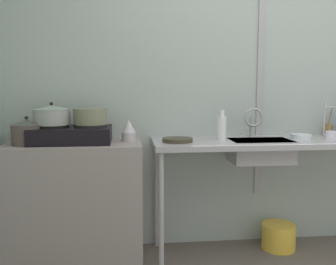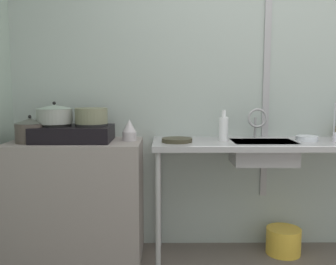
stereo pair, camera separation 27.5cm
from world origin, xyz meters
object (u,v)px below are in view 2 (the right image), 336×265
Objects in this scene: stove at (73,133)px; pot_on_right_burner at (91,116)px; percolator at (129,130)px; sink_basin at (263,153)px; pot_on_left_burner at (55,114)px; small_bowl_on_drainboard at (307,138)px; frying_pan at (177,140)px; bucket_on_floor at (283,241)px; bottle_by_sink at (224,128)px; faucet at (257,120)px; pot_beside_stove at (30,130)px.

pot_on_right_burner reaches higher than stove.
percolator is 0.35× the size of sink_basin.
pot_on_left_burner reaches higher than small_bowl_on_drainboard.
percolator is 0.72× the size of frying_pan.
pot_on_left_burner is 1.97m from bucket_on_floor.
percolator is at bearing -179.59° from bottle_by_sink.
stove is 1.36m from faucet.
stove is at bearing -175.60° from percolator.
frying_pan is 0.95m from small_bowl_on_drainboard.
bottle_by_sink reaches higher than pot_beside_stove.
percolator is 0.96m from faucet.
bottle_by_sink is 1.00m from bucket_on_floor.
bottle_by_sink is at bearing 1.68° from pot_on_left_burner.
pot_on_left_burner is 0.20m from pot_beside_stove.
faucet is (1.22, 0.11, -0.04)m from pot_on_right_burner.
pot_beside_stove is 1.36× the size of small_bowl_on_drainboard.
percolator is at bearing 3.31° from pot_on_left_burner.
pot_on_right_burner is 1.27m from sink_basin.
small_bowl_on_drainboard is 0.61m from bottle_by_sink.
bucket_on_floor is at bearing 3.04° from bottle_by_sink.
pot_on_left_burner reaches higher than faucet.
percolator is 1.45m from bucket_on_floor.
small_bowl_on_drainboard is 0.60× the size of bucket_on_floor.
sink_basin is 2.89× the size of small_bowl_on_drainboard.
pot_beside_stove reaches higher than percolator.
frying_pan is (0.35, -0.07, -0.06)m from percolator.
stove is 1.39m from sink_basin.
pot_on_left_burner is at bearing -178.32° from bottle_by_sink.
bucket_on_floor is at bearing 3.94° from pot_beside_stove.
stove is at bearing 13.05° from pot_beside_stove.
pot_on_right_burner is 1.74m from bucket_on_floor.
faucet is at bearing 5.29° from pot_on_right_burner.
small_bowl_on_drainboard is at bearing 3.62° from frying_pan.
stove reaches higher than sink_basin.
bottle_by_sink reaches higher than percolator.
pot_on_left_burner is 0.26m from pot_on_right_burner.
stove is 1.09m from bottle_by_sink.
sink_basin is (1.67, 0.06, -0.17)m from pot_beside_stove.
frying_pan is at bearing -165.53° from faucet.
sink_basin is 0.64m from frying_pan.
small_bowl_on_drainboard is 0.69× the size of bottle_by_sink.
sink_basin is at bearing -80.40° from faucet.
percolator reaches higher than frying_pan.
sink_basin is at bearing -0.39° from pot_on_left_burner.
pot_on_left_burner reaches higher than stove.
pot_on_right_burner is 1.23m from faucet.
faucet is (-0.02, 0.12, 0.23)m from sink_basin.
stove reaches higher than small_bowl_on_drainboard.
pot_on_right_burner is at bearing -179.38° from small_bowl_on_drainboard.
bottle_by_sink is at bearing 1.88° from stove.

